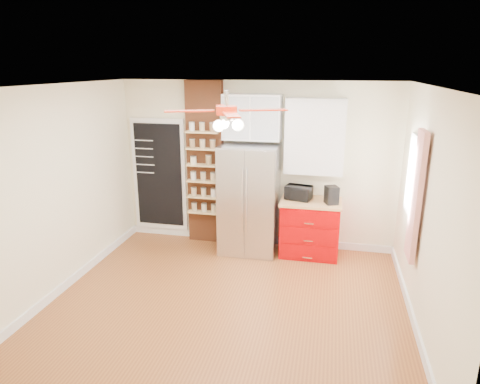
% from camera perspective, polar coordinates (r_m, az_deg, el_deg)
% --- Properties ---
extents(floor, '(4.50, 4.50, 0.00)m').
position_cam_1_polar(floor, '(5.68, -1.56, -14.37)').
color(floor, brown).
rests_on(floor, ground).
extents(ceiling, '(4.50, 4.50, 0.00)m').
position_cam_1_polar(ceiling, '(4.88, -1.82, 13.97)').
color(ceiling, white).
rests_on(ceiling, wall_back).
extents(wall_back, '(4.50, 0.02, 2.70)m').
position_cam_1_polar(wall_back, '(7.01, 2.25, 3.60)').
color(wall_back, '#EFE9C0').
rests_on(wall_back, floor).
extents(wall_front, '(4.50, 0.02, 2.70)m').
position_cam_1_polar(wall_front, '(3.36, -10.05, -11.53)').
color(wall_front, '#EFE9C0').
rests_on(wall_front, floor).
extents(wall_left, '(0.02, 4.00, 2.70)m').
position_cam_1_polar(wall_left, '(6.05, -22.84, 0.19)').
color(wall_left, '#EFE9C0').
rests_on(wall_left, floor).
extents(wall_right, '(0.02, 4.00, 2.70)m').
position_cam_1_polar(wall_right, '(5.10, 23.73, -2.83)').
color(wall_right, '#EFE9C0').
rests_on(wall_right, floor).
extents(chalkboard, '(0.95, 0.05, 1.95)m').
position_cam_1_polar(chalkboard, '(7.51, -10.71, 2.23)').
color(chalkboard, white).
rests_on(chalkboard, wall_back).
extents(brick_pillar, '(0.60, 0.16, 2.70)m').
position_cam_1_polar(brick_pillar, '(7.13, -4.62, 3.77)').
color(brick_pillar, brown).
rests_on(brick_pillar, floor).
extents(fridge, '(0.90, 0.70, 1.75)m').
position_cam_1_polar(fridge, '(6.79, 1.24, -0.97)').
color(fridge, silver).
rests_on(fridge, floor).
extents(upper_glass_cabinet, '(0.90, 0.35, 0.70)m').
position_cam_1_polar(upper_glass_cabinet, '(6.71, 1.63, 9.96)').
color(upper_glass_cabinet, white).
rests_on(upper_glass_cabinet, wall_back).
extents(red_cabinet, '(0.94, 0.64, 0.90)m').
position_cam_1_polar(red_cabinet, '(6.87, 9.29, -4.72)').
color(red_cabinet, '#AD0003').
rests_on(red_cabinet, floor).
extents(upper_shelf_unit, '(0.90, 0.30, 1.15)m').
position_cam_1_polar(upper_shelf_unit, '(6.67, 9.94, 7.29)').
color(upper_shelf_unit, white).
rests_on(upper_shelf_unit, wall_back).
extents(window, '(0.04, 0.75, 1.05)m').
position_cam_1_polar(window, '(5.89, 22.16, 1.86)').
color(window, white).
rests_on(window, wall_right).
extents(curtain, '(0.06, 0.40, 1.55)m').
position_cam_1_polar(curtain, '(5.38, 22.44, -0.58)').
color(curtain, red).
rests_on(curtain, wall_right).
extents(ceiling_fan, '(1.40, 1.40, 0.44)m').
position_cam_1_polar(ceiling_fan, '(4.90, -1.79, 10.74)').
color(ceiling_fan, silver).
rests_on(ceiling_fan, ceiling).
extents(toaster_oven, '(0.45, 0.35, 0.22)m').
position_cam_1_polar(toaster_oven, '(6.74, 7.80, -0.09)').
color(toaster_oven, black).
rests_on(toaster_oven, red_cabinet).
extents(coffee_maker, '(0.23, 0.25, 0.27)m').
position_cam_1_polar(coffee_maker, '(6.60, 12.11, -0.40)').
color(coffee_maker, black).
rests_on(coffee_maker, red_cabinet).
extents(canister_left, '(0.14, 0.14, 0.13)m').
position_cam_1_polar(canister_left, '(6.62, 12.29, -1.00)').
color(canister_left, '#A32609').
rests_on(canister_left, red_cabinet).
extents(canister_right, '(0.12, 0.12, 0.15)m').
position_cam_1_polar(canister_right, '(6.76, 12.65, -0.59)').
color(canister_right, '#B10910').
rests_on(canister_right, red_cabinet).
extents(pantry_jar_oats, '(0.11, 0.11, 0.12)m').
position_cam_1_polar(pantry_jar_oats, '(7.00, -6.23, 4.19)').
color(pantry_jar_oats, beige).
rests_on(pantry_jar_oats, brick_pillar).
extents(pantry_jar_beans, '(0.12, 0.12, 0.14)m').
position_cam_1_polar(pantry_jar_beans, '(6.96, -4.20, 4.26)').
color(pantry_jar_beans, olive).
rests_on(pantry_jar_beans, brick_pillar).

